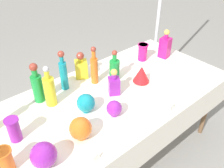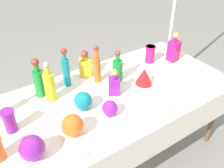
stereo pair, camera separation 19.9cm
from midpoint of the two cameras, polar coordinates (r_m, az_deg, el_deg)
name	(u,v)px [view 1 (the left image)]	position (r m, az deg, el deg)	size (l,w,h in m)	color
ground_plane	(112,155)	(2.58, -2.29, -15.91)	(40.00, 40.00, 0.00)	gray
display_table	(115,101)	(2.06, -2.16, -3.98)	(2.07, 1.01, 0.76)	white
tall_bottle_0	(114,69)	(2.17, -2.06, 3.41)	(0.09, 0.09, 0.29)	#198C38
tall_bottle_1	(94,68)	(2.12, -6.85, 3.56)	(0.06, 0.06, 0.34)	orange
tall_bottle_3	(63,72)	(2.09, -13.76, 2.48)	(0.06, 0.06, 0.35)	teal
tall_bottle_4	(37,85)	(2.02, -19.49, -0.37)	(0.08, 0.08, 0.34)	#198C38
tall_bottle_5	(50,90)	(1.95, -16.94, -1.37)	(0.09, 0.09, 0.34)	yellow
square_decanter_0	(81,67)	(2.25, -9.62, 3.78)	(0.15, 0.15, 0.25)	yellow
square_decanter_1	(114,84)	(2.01, -2.40, -0.06)	(0.12, 0.12, 0.23)	purple
square_decanter_2	(165,46)	(2.57, 9.86, 8.46)	(0.11, 0.11, 0.30)	#C61972
slender_vase_0	(5,160)	(1.63, -26.72, -15.38)	(0.10, 0.10, 0.16)	orange
slender_vase_1	(14,129)	(1.78, -24.65, -9.44)	(0.09, 0.09, 0.17)	purple
slender_vase_2	(143,52)	(2.50, 4.76, 7.35)	(0.11, 0.11, 0.17)	#C61972
fluted_vase_0	(141,74)	(2.15, 4.12, 2.21)	(0.14, 0.14, 0.16)	red
round_bowl_0	(114,108)	(1.81, -2.66, -5.68)	(0.12, 0.12, 0.12)	purple
round_bowl_1	(86,103)	(1.86, -9.05, -4.41)	(0.14, 0.14, 0.15)	teal
round_bowl_2	(44,155)	(1.57, -19.03, -15.28)	(0.16, 0.16, 0.17)	purple
round_bowl_3	(81,128)	(1.66, -10.69, -10.10)	(0.15, 0.15, 0.16)	orange
price_tag_left	(205,86)	(2.21, 18.09, -0.62)	(0.05, 0.01, 0.04)	white
price_tag_center	(172,108)	(1.92, 10.69, -5.45)	(0.06, 0.01, 0.04)	white
price_tag_right	(96,158)	(1.57, -7.42, -16.60)	(0.05, 0.01, 0.05)	white
canopy_pole	(158,18)	(3.18, 8.76, 14.67)	(0.18, 0.18, 2.36)	silver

